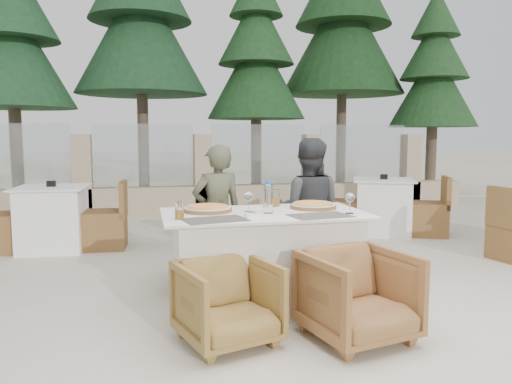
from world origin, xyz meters
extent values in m
plane|color=beige|center=(0.00, 0.00, 0.00)|extent=(80.00, 80.00, 0.00)
cube|color=beige|center=(0.00, 14.00, 0.01)|extent=(30.00, 16.00, 0.01)
cone|color=#204B28|center=(-3.50, 7.00, 2.75)|extent=(2.42, 2.42, 5.50)
cone|color=#1C4324|center=(-1.00, 7.50, 3.25)|extent=(2.86, 2.86, 6.50)
cone|color=#1E4720|center=(1.50, 7.20, 2.50)|extent=(2.20, 2.20, 5.00)
cone|color=#1A3F1B|center=(3.80, 7.80, 3.40)|extent=(2.99, 2.99, 6.80)
cone|color=#204720|center=(5.50, 6.50, 2.25)|extent=(1.98, 1.98, 4.50)
cube|color=#4F4B44|center=(-0.51, -0.37, 0.77)|extent=(0.50, 0.38, 0.00)
cube|color=#57504A|center=(0.29, -0.36, 0.77)|extent=(0.49, 0.36, 0.00)
cylinder|color=#F35321|center=(-0.52, 0.03, 0.80)|extent=(0.40, 0.40, 0.05)
cylinder|color=orange|center=(0.37, 0.02, 0.79)|extent=(0.50, 0.50, 0.05)
cylinder|color=#BAE0F5|center=(-0.06, -0.14, 0.90)|extent=(0.08, 0.08, 0.26)
cylinder|color=gold|center=(-0.76, -0.28, 0.84)|extent=(0.08, 0.08, 0.13)
cylinder|color=orange|center=(0.09, 0.20, 0.84)|extent=(0.08, 0.08, 0.15)
imported|color=olive|center=(-0.40, 0.66, 0.32)|extent=(0.75, 0.77, 0.64)
imported|color=brown|center=(0.52, 0.82, 0.33)|extent=(0.77, 0.79, 0.67)
imported|color=olive|center=(-0.49, -0.74, 0.28)|extent=(0.74, 0.76, 0.55)
imported|color=#926135|center=(0.38, -0.88, 0.31)|extent=(0.79, 0.80, 0.61)
imported|color=#4C4C37|center=(-0.35, 0.62, 0.65)|extent=(0.51, 0.37, 1.30)
imported|color=#333638|center=(0.48, 0.50, 0.68)|extent=(0.80, 0.72, 1.35)
camera|label=1|loc=(-1.01, -3.90, 1.37)|focal=35.00mm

